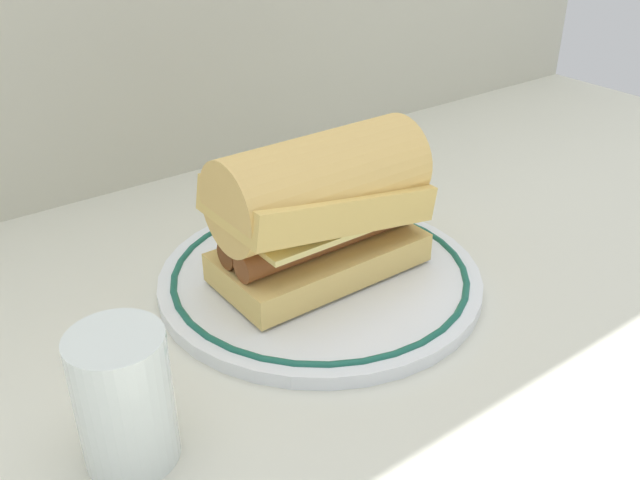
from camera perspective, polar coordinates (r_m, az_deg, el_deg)
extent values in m
plane|color=beige|center=(0.60, 0.25, -5.49)|extent=(1.50, 1.50, 0.00)
cylinder|color=white|center=(0.63, 0.00, -3.12)|extent=(0.29, 0.29, 0.01)
torus|color=#195947|center=(0.62, 0.00, -2.65)|extent=(0.26, 0.26, 0.01)
cube|color=#DEB964|center=(0.61, 0.00, -1.38)|extent=(0.18, 0.09, 0.03)
cylinder|color=brown|center=(0.59, 0.75, 0.21)|extent=(0.17, 0.02, 0.02)
cylinder|color=brown|center=(0.61, -0.72, 1.15)|extent=(0.17, 0.02, 0.02)
cube|color=#EAD67A|center=(0.59, 0.00, 1.94)|extent=(0.15, 0.09, 0.01)
cube|color=#E2BC62|center=(0.59, 0.00, 3.46)|extent=(0.18, 0.09, 0.06)
cylinder|color=#E3B764|center=(0.58, 0.00, 4.79)|extent=(0.18, 0.08, 0.08)
cylinder|color=silver|center=(0.45, -15.67, -12.37)|extent=(0.06, 0.06, 0.09)
cylinder|color=gold|center=(0.47, -15.34, -14.16)|extent=(0.05, 0.05, 0.06)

